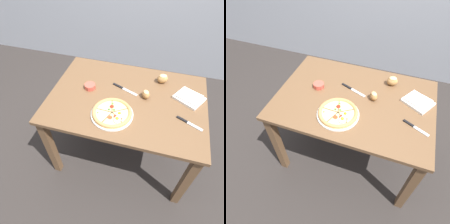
% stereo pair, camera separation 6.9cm
% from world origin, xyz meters
% --- Properties ---
extents(ground_plane, '(12.00, 12.00, 0.00)m').
position_xyz_m(ground_plane, '(0.00, 0.00, 0.00)').
color(ground_plane, '#2D2826').
extents(dining_table, '(1.21, 0.86, 0.76)m').
position_xyz_m(dining_table, '(0.00, 0.00, 0.65)').
color(dining_table, brown).
rests_on(dining_table, ground_plane).
extents(pizza, '(0.31, 0.31, 0.05)m').
position_xyz_m(pizza, '(-0.06, -0.21, 0.77)').
color(pizza, white).
rests_on(pizza, dining_table).
extents(ramekin_bowl, '(0.09, 0.09, 0.04)m').
position_xyz_m(ramekin_bowl, '(-0.32, 0.03, 0.77)').
color(ramekin_bowl, '#C64C3D').
rests_on(ramekin_bowl, dining_table).
extents(napkin_folded, '(0.26, 0.25, 0.04)m').
position_xyz_m(napkin_folded, '(0.47, 0.11, 0.77)').
color(napkin_folded, white).
rests_on(napkin_folded, dining_table).
extents(bread_piece_near, '(0.10, 0.09, 0.08)m').
position_xyz_m(bread_piece_near, '(0.24, 0.26, 0.80)').
color(bread_piece_near, '#B27F47').
rests_on(bread_piece_near, dining_table).
extents(bread_piece_mid, '(0.09, 0.09, 0.07)m').
position_xyz_m(bread_piece_mid, '(0.14, 0.04, 0.79)').
color(bread_piece_mid, '#A3703D').
rests_on(bread_piece_mid, dining_table).
extents(knife_main, '(0.22, 0.11, 0.01)m').
position_xyz_m(knife_main, '(-0.04, 0.09, 0.76)').
color(knife_main, silver).
rests_on(knife_main, dining_table).
extents(knife_spare, '(0.18, 0.10, 0.01)m').
position_xyz_m(knife_spare, '(0.47, -0.14, 0.76)').
color(knife_spare, silver).
rests_on(knife_spare, dining_table).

